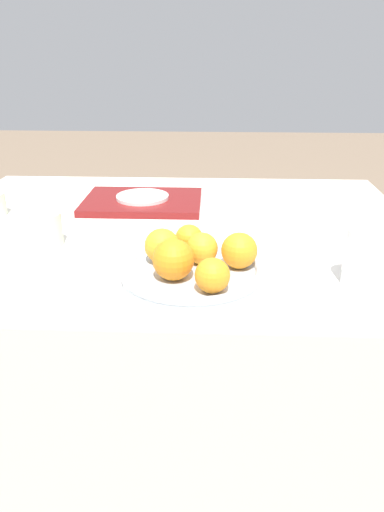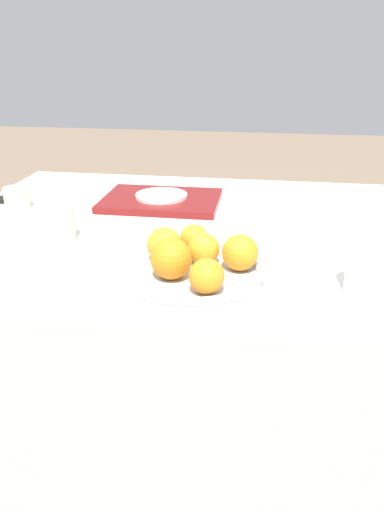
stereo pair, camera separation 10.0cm
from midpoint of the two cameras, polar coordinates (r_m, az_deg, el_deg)
name	(u,v)px [view 2 (the right image)]	position (r m, az deg, el deg)	size (l,w,h in m)	color
ground_plane	(187,445)	(1.71, 1.18, -20.88)	(12.00, 12.00, 0.00)	#7A6651
table	(186,347)	(1.47, 1.30, -10.44)	(1.28, 1.02, 0.75)	silver
fruit_platter	(192,272)	(1.01, 2.82, -1.88)	(0.29, 0.29, 0.03)	#B2BCC6
orange_0	(171,259)	(0.96, 0.57, -0.37)	(0.08, 0.08, 0.08)	orange
orange_1	(240,253)	(1.01, 8.36, 0.33)	(0.07, 0.07, 0.07)	orange
orange_2	(194,238)	(1.09, 2.84, 1.99)	(0.06, 0.06, 0.06)	orange
orange_3	(207,276)	(0.91, 4.83, -2.40)	(0.07, 0.07, 0.07)	orange
orange_4	(204,249)	(1.03, 4.12, 0.77)	(0.07, 0.07, 0.07)	orange
orange_5	(163,245)	(1.04, -0.63, 1.26)	(0.07, 0.07, 0.07)	orange
water_glass	(365,265)	(1.01, 21.89, -1.01)	(0.07, 0.07, 0.12)	silver
serving_tray	(161,201)	(1.49, -1.59, 6.33)	(0.34, 0.25, 0.02)	maroon
side_plate	(161,196)	(1.49, -1.60, 6.88)	(0.15, 0.15, 0.01)	silver
cup_0	(60,224)	(1.24, -12.69, 3.54)	(0.07, 0.07, 0.08)	beige
cup_1	(17,198)	(1.51, -17.65, 6.30)	(0.07, 0.07, 0.06)	beige
soy_dish	(5,199)	(1.60, -18.93, 6.12)	(0.06, 0.06, 0.01)	black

